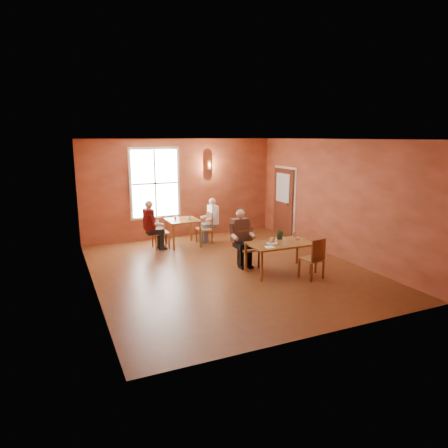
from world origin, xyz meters
name	(u,v)px	position (x,y,z in m)	size (l,w,h in m)	color
ground	(227,269)	(0.00, 0.00, 0.00)	(6.00, 7.00, 0.01)	brown
wall_back	(180,189)	(0.00, 3.50, 1.50)	(6.00, 0.04, 3.00)	brown
wall_front	(324,243)	(0.00, -3.50, 1.50)	(6.00, 0.04, 3.00)	brown
wall_left	(90,217)	(-3.00, 0.00, 1.50)	(0.04, 7.00, 3.00)	brown
wall_right	(334,198)	(3.00, 0.00, 1.50)	(0.04, 7.00, 3.00)	brown
ceiling	(228,139)	(0.00, 0.00, 3.00)	(6.00, 7.00, 0.04)	white
window	(155,183)	(-0.80, 3.45, 1.70)	(1.36, 0.10, 1.96)	white
door	(283,203)	(2.94, 2.30, 1.05)	(0.12, 1.04, 2.10)	maroon
wall_sconce	(209,165)	(0.90, 3.40, 2.20)	(0.16, 0.16, 0.28)	brown
main_table	(281,257)	(1.03, -0.68, 0.35)	(1.49, 0.84, 0.70)	brown
chair_diner_main	(248,248)	(0.53, -0.03, 0.46)	(0.41, 0.41, 0.93)	#4F301B
diner_main	(249,240)	(0.53, -0.06, 0.66)	(0.53, 0.53, 1.31)	#331E17
chair_empty	(312,258)	(1.44, -1.29, 0.46)	(0.40, 0.40, 0.92)	#442111
plate_food	(272,243)	(0.81, -0.66, 0.71)	(0.26, 0.26, 0.03)	white
sandwich	(272,240)	(0.85, -0.59, 0.75)	(0.09, 0.08, 0.11)	tan
goblet_a	(294,236)	(1.46, -0.56, 0.79)	(0.07, 0.07, 0.18)	white
goblet_c	(298,239)	(1.33, -0.89, 0.80)	(0.08, 0.08, 0.20)	white
menu_stand	(280,235)	(1.17, -0.40, 0.80)	(0.13, 0.06, 0.21)	#234029
knife	(285,246)	(0.97, -0.94, 0.70)	(0.19, 0.02, 0.00)	silver
napkin	(270,247)	(0.61, -0.88, 0.70)	(0.18, 0.18, 0.01)	white
second_table	(183,233)	(-0.30, 2.43, 0.38)	(0.86, 0.86, 0.76)	brown
chair_diner_white	(204,228)	(0.35, 2.43, 0.45)	(0.40, 0.40, 0.90)	#572D1E
diner_white	(205,222)	(0.38, 2.43, 0.63)	(0.50, 0.50, 1.26)	silver
chair_diner_maroon	(160,232)	(-0.95, 2.43, 0.47)	(0.41, 0.41, 0.93)	#49240E
diner_maroon	(159,225)	(-0.98, 2.43, 0.67)	(0.53, 0.53, 1.33)	maroon
cup_a	(190,218)	(-0.13, 2.29, 0.80)	(0.11, 0.11, 0.09)	white
cup_b	(175,218)	(-0.47, 2.55, 0.80)	(0.10, 0.10, 0.09)	silver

